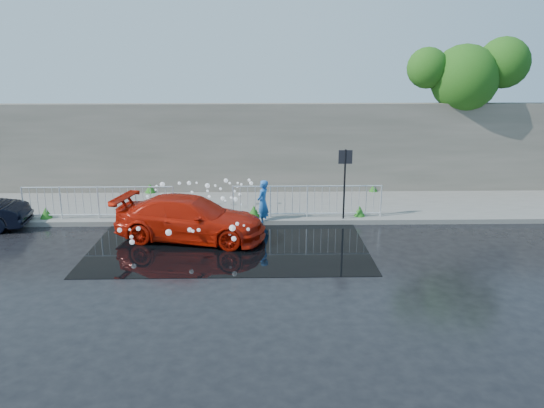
{
  "coord_description": "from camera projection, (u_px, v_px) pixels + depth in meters",
  "views": [
    {
      "loc": [
        1.43,
        -13.87,
        5.3
      ],
      "look_at": [
        1.78,
        1.91,
        1.0
      ],
      "focal_mm": 35.0,
      "sensor_mm": 36.0,
      "label": 1
    }
  ],
  "objects": [
    {
      "name": "red_car",
      "position": [
        191.0,
        218.0,
        16.04
      ],
      "size": [
        4.84,
        2.77,
        1.32
      ],
      "primitive_type": "imported",
      "rotation": [
        0.0,
        0.0,
        1.36
      ],
      "color": "#AF1607",
      "rests_on": "ground"
    },
    {
      "name": "person",
      "position": [
        263.0,
        203.0,
        17.47
      ],
      "size": [
        0.55,
        0.65,
        1.51
      ],
      "primitive_type": "imported",
      "rotation": [
        0.0,
        0.0,
        -1.98
      ],
      "color": "blue",
      "rests_on": "ground"
    },
    {
      "name": "curb",
      "position": [
        218.0,
        222.0,
        17.61
      ],
      "size": [
        30.0,
        0.25,
        0.16
      ],
      "primitive_type": "cube",
      "color": "#60605B",
      "rests_on": "ground"
    },
    {
      "name": "ground",
      "position": [
        210.0,
        257.0,
        14.74
      ],
      "size": [
        90.0,
        90.0,
        0.0
      ],
      "primitive_type": "plane",
      "color": "black",
      "rests_on": "ground"
    },
    {
      "name": "railing_left",
      "position": [
        98.0,
        201.0,
        17.69
      ],
      "size": [
        5.05,
        0.05,
        1.1
      ],
      "color": "silver",
      "rests_on": "pavement"
    },
    {
      "name": "railing_right",
      "position": [
        307.0,
        200.0,
        17.84
      ],
      "size": [
        5.05,
        0.05,
        1.1
      ],
      "color": "silver",
      "rests_on": "pavement"
    },
    {
      "name": "retaining_wall",
      "position": [
        225.0,
        148.0,
        21.19
      ],
      "size": [
        30.0,
        0.6,
        3.5
      ],
      "primitive_type": "cube",
      "color": "#59554B",
      "rests_on": "pavement"
    },
    {
      "name": "tree",
      "position": [
        470.0,
        74.0,
        20.85
      ],
      "size": [
        4.81,
        2.66,
        6.2
      ],
      "color": "#332114",
      "rests_on": "ground"
    },
    {
      "name": "sign_post",
      "position": [
        345.0,
        173.0,
        17.37
      ],
      "size": [
        0.45,
        0.06,
        2.5
      ],
      "color": "black",
      "rests_on": "ground"
    },
    {
      "name": "puddle",
      "position": [
        230.0,
        245.0,
        15.71
      ],
      "size": [
        8.0,
        5.0,
        0.01
      ],
      "primitive_type": "cube",
      "color": "black",
      "rests_on": "ground"
    },
    {
      "name": "water_spray",
      "position": [
        196.0,
        208.0,
        17.16
      ],
      "size": [
        3.63,
        5.81,
        1.02
      ],
      "color": "white",
      "rests_on": "ground"
    },
    {
      "name": "pavement",
      "position": [
        222.0,
        206.0,
        19.54
      ],
      "size": [
        30.0,
        4.0,
        0.15
      ],
      "primitive_type": "cube",
      "color": "#60605B",
      "rests_on": "ground"
    },
    {
      "name": "weeds",
      "position": [
        215.0,
        204.0,
        18.93
      ],
      "size": [
        12.17,
        3.93,
        0.4
      ],
      "color": "#1A5416",
      "rests_on": "pavement"
    }
  ]
}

